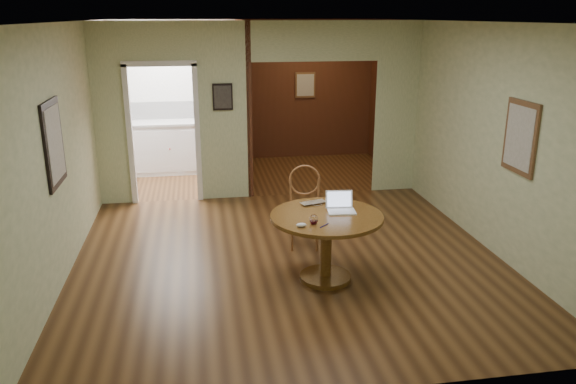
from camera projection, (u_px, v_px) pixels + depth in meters
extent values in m
plane|color=#402512|center=(289.00, 260.00, 6.66)|extent=(5.00, 5.00, 0.00)
plane|color=silver|center=(289.00, 22.00, 5.84)|extent=(5.00, 5.00, 0.00)
plane|color=beige|center=(348.00, 230.00, 3.90)|extent=(5.00, 0.00, 5.00)
plane|color=beige|center=(53.00, 158.00, 5.86)|extent=(0.00, 5.00, 5.00)
plane|color=beige|center=(497.00, 141.00, 6.63)|extent=(0.00, 5.00, 5.00)
cube|color=beige|center=(111.00, 116.00, 8.25)|extent=(0.50, 2.70, 0.04)
cube|color=beige|center=(223.00, 113.00, 8.51)|extent=(0.80, 2.70, 0.04)
cube|color=beige|center=(396.00, 109.00, 8.93)|extent=(0.70, 2.70, 0.04)
plane|color=white|center=(176.00, 96.00, 10.27)|extent=(2.70, 0.00, 2.70)
plane|color=#3E2112|center=(305.00, 90.00, 11.13)|extent=(2.70, 0.00, 2.70)
cube|color=#3E2112|center=(242.00, 101.00, 9.75)|extent=(0.08, 2.50, 2.70)
cube|color=black|center=(54.00, 144.00, 5.82)|extent=(0.03, 0.70, 0.90)
cube|color=brown|center=(521.00, 137.00, 6.11)|extent=(0.03, 0.60, 0.80)
cube|color=black|center=(223.00, 97.00, 8.41)|extent=(0.30, 0.03, 0.40)
cube|color=beige|center=(305.00, 85.00, 11.08)|extent=(0.40, 0.03, 0.50)
cube|color=white|center=(177.00, 110.00, 10.34)|extent=(2.00, 0.02, 0.32)
cylinder|color=brown|center=(325.00, 277.00, 6.17)|extent=(0.56, 0.56, 0.05)
cylinder|color=brown|center=(326.00, 248.00, 6.06)|extent=(0.12, 0.12, 0.65)
cylinder|color=brown|center=(327.00, 217.00, 5.95)|extent=(1.20, 1.20, 0.04)
cylinder|color=brown|center=(305.00, 212.00, 6.92)|extent=(0.50, 0.50, 0.03)
cylinder|color=brown|center=(292.00, 233.00, 6.84)|extent=(0.03, 0.03, 0.46)
cylinder|color=brown|center=(317.00, 234.00, 6.84)|extent=(0.03, 0.03, 0.46)
cylinder|color=brown|center=(292.00, 224.00, 7.13)|extent=(0.03, 0.03, 0.46)
cylinder|color=brown|center=(316.00, 225.00, 7.13)|extent=(0.03, 0.03, 0.46)
cylinder|color=brown|center=(291.00, 193.00, 7.00)|extent=(0.03, 0.03, 0.37)
cylinder|color=brown|center=(318.00, 193.00, 7.00)|extent=(0.03, 0.03, 0.37)
torus|color=brown|center=(305.00, 180.00, 6.96)|extent=(0.39, 0.09, 0.39)
cube|color=white|center=(342.00, 212.00, 6.02)|extent=(0.31, 0.23, 0.01)
cube|color=silver|center=(342.00, 212.00, 5.99)|extent=(0.26, 0.13, 0.00)
cube|color=white|center=(339.00, 199.00, 6.10)|extent=(0.30, 0.08, 0.19)
cube|color=#8891AD|center=(339.00, 199.00, 6.09)|extent=(0.26, 0.06, 0.16)
imported|color=#B8B8BD|center=(315.00, 204.00, 6.25)|extent=(0.33, 0.27, 0.02)
ellipsoid|color=white|center=(301.00, 225.00, 5.60)|extent=(0.11, 0.06, 0.04)
cylinder|color=#0D105D|center=(324.00, 226.00, 5.63)|extent=(0.11, 0.11, 0.01)
cube|color=white|center=(179.00, 148.00, 10.26)|extent=(2.00, 0.55, 0.90)
cube|color=beige|center=(177.00, 122.00, 10.12)|extent=(2.06, 0.60, 0.04)
sphere|color=#B20C0C|center=(170.00, 149.00, 9.95)|extent=(0.03, 0.03, 0.03)
sphere|color=#B20C0C|center=(226.00, 147.00, 10.11)|extent=(0.03, 0.03, 0.03)
ellipsoid|color=beige|center=(213.00, 112.00, 10.17)|extent=(0.35, 0.31, 0.31)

